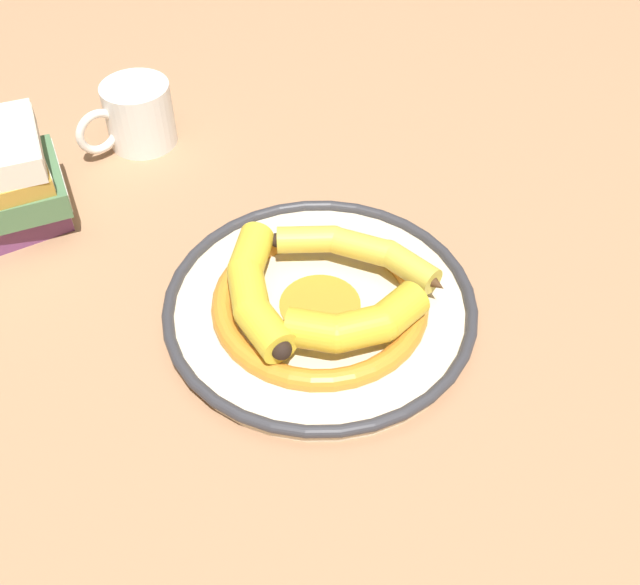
% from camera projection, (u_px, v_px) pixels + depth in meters
% --- Properties ---
extents(ground_plane, '(2.80, 2.80, 0.00)m').
position_uv_depth(ground_plane, '(296.00, 317.00, 0.83)').
color(ground_plane, '#A87A56').
extents(decorative_bowl, '(0.34, 0.34, 0.03)m').
position_uv_depth(decorative_bowl, '(320.00, 305.00, 0.82)').
color(decorative_bowl, beige).
rests_on(decorative_bowl, ground_plane).
extents(banana_a, '(0.19, 0.11, 0.03)m').
position_uv_depth(banana_a, '(361.00, 251.00, 0.83)').
color(banana_a, gold).
rests_on(banana_a, decorative_bowl).
extents(banana_b, '(0.18, 0.13, 0.04)m').
position_uv_depth(banana_b, '(254.00, 287.00, 0.79)').
color(banana_b, yellow).
rests_on(banana_b, decorative_bowl).
extents(banana_c, '(0.10, 0.16, 0.04)m').
position_uv_depth(banana_c, '(354.00, 324.00, 0.75)').
color(banana_c, gold).
rests_on(banana_c, decorative_bowl).
extents(coffee_mug, '(0.09, 0.14, 0.09)m').
position_uv_depth(coffee_mug, '(137.00, 114.00, 1.02)').
color(coffee_mug, white).
rests_on(coffee_mug, ground_plane).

